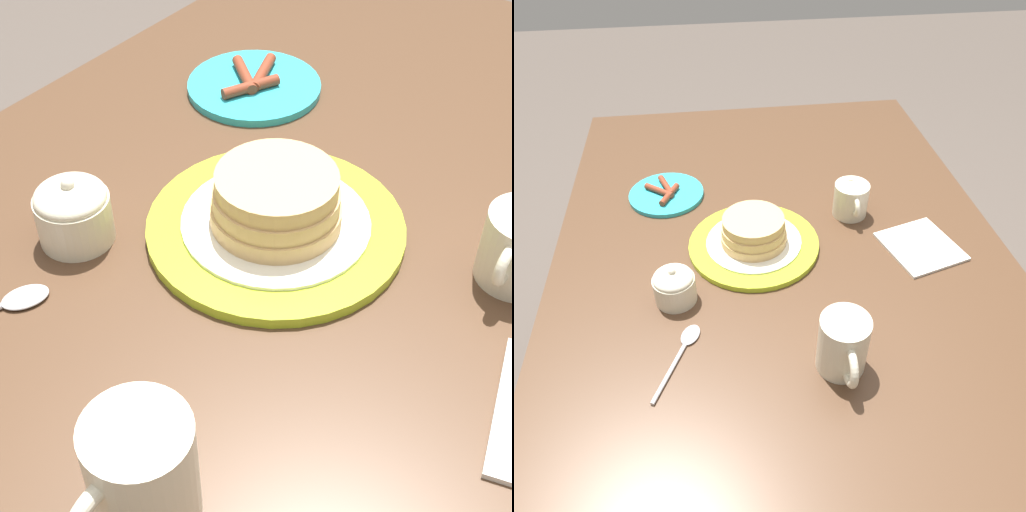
{
  "view_description": "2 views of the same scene",
  "coord_description": "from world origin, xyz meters",
  "views": [
    {
      "loc": [
        0.53,
        0.29,
        1.31
      ],
      "look_at": [
        0.09,
        -0.03,
        0.8
      ],
      "focal_mm": 55.0,
      "sensor_mm": 36.0,
      "label": 1
    },
    {
      "loc": [
        0.81,
        -0.13,
        1.44
      ],
      "look_at": [
        0.09,
        -0.03,
        0.8
      ],
      "focal_mm": 35.0,
      "sensor_mm": 36.0,
      "label": 2
    }
  ],
  "objects": [
    {
      "name": "ground_plane",
      "position": [
        0.0,
        0.0,
        0.0
      ],
      "size": [
        8.0,
        8.0,
        0.0
      ],
      "primitive_type": "plane",
      "color": "#51473F"
    },
    {
      "name": "dining_table",
      "position": [
        0.0,
        0.0,
        0.64
      ],
      "size": [
        1.23,
        0.92,
        0.77
      ],
      "color": "#4C3321",
      "rests_on": "ground_plane"
    },
    {
      "name": "pancake_plate",
      "position": [
        0.03,
        -0.06,
        0.79
      ],
      "size": [
        0.27,
        0.27,
        0.07
      ],
      "color": "#AAC628",
      "rests_on": "dining_table"
    },
    {
      "name": "side_plate_bacon",
      "position": [
        -0.18,
        -0.24,
        0.77
      ],
      "size": [
        0.17,
        0.17,
        0.02
      ],
      "color": "#2DADBC",
      "rests_on": "dining_table"
    },
    {
      "name": "coffee_mug",
      "position": [
        0.34,
        0.05,
        0.82
      ],
      "size": [
        0.11,
        0.08,
        0.1
      ],
      "color": "beige",
      "rests_on": "dining_table"
    },
    {
      "name": "creamer_pitcher",
      "position": [
        -0.06,
        0.17,
        0.8
      ],
      "size": [
        0.11,
        0.08,
        0.08
      ],
      "color": "beige",
      "rests_on": "dining_table"
    },
    {
      "name": "sugar_bowl",
      "position": [
        0.16,
        -0.21,
        0.8
      ],
      "size": [
        0.08,
        0.08,
        0.08
      ],
      "color": "beige",
      "rests_on": "dining_table"
    },
    {
      "name": "napkin",
      "position": [
        0.08,
        0.28,
        0.77
      ],
      "size": [
        0.18,
        0.17,
        0.01
      ],
      "color": "silver",
      "rests_on": "dining_table"
    },
    {
      "name": "spoon",
      "position": [
        0.27,
        -0.2,
        0.77
      ],
      "size": [
        0.15,
        0.09,
        0.01
      ],
      "color": "silver",
      "rests_on": "dining_table"
    }
  ]
}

